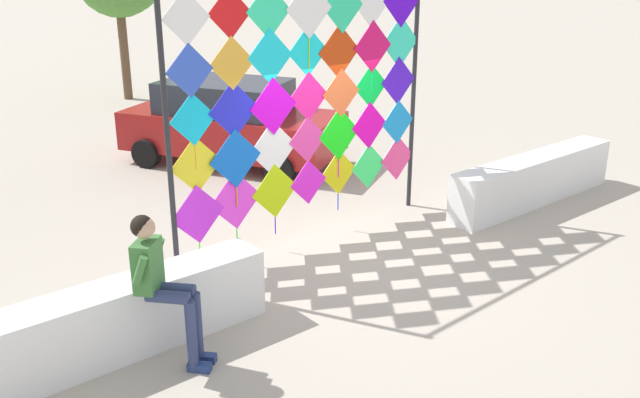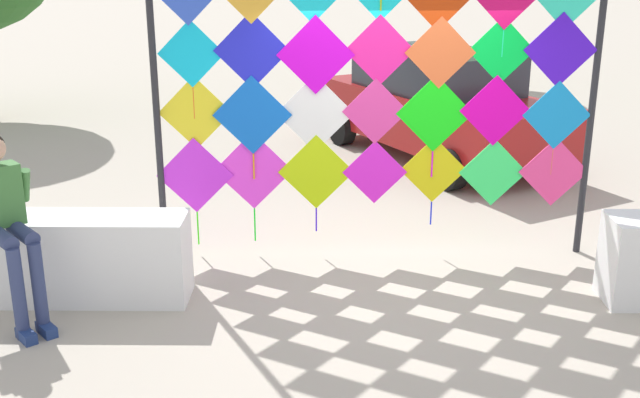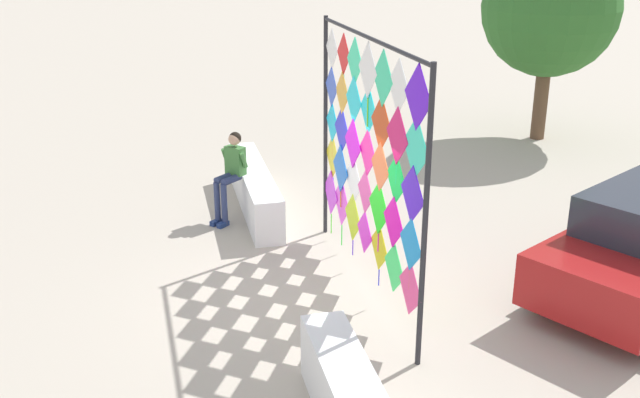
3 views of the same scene
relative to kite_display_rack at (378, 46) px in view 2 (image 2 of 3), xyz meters
The scene contains 4 objects.
ground 2.32m from the kite_display_rack, 80.40° to the right, with size 120.00×120.00×0.00m, color #ADA393.
kite_display_rack is the anchor object (origin of this frame).
seated_vendor 3.71m from the kite_display_rack, 152.81° to the right, with size 0.75×0.78×1.64m.
parked_car 4.36m from the kite_display_rack, 73.17° to the left, with size 3.59×4.49×1.61m.
Camera 2 is at (-0.62, -6.72, 3.07)m, focal length 43.19 mm.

